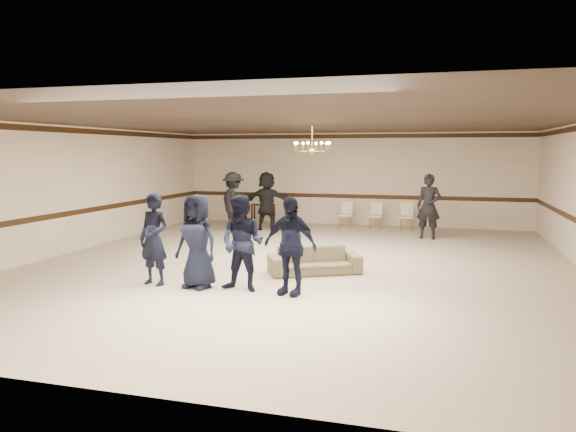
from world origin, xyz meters
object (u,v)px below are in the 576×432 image
Objects in this scene: boy_b at (197,241)px; boy_d at (290,246)px; banquet_chair_left at (346,215)px; banquet_chair_right at (406,217)px; boy_c at (242,243)px; console_table at (263,214)px; chandelier at (312,138)px; adult_right at (429,206)px; adult_left at (233,202)px; boy_a at (154,239)px; settee at (315,260)px; adult_mid at (267,201)px; banquet_chair_mid at (376,216)px.

boy_b and boy_d have the same top height.
banquet_chair_right is (2.00, 0.00, 0.00)m from banquet_chair_left.
console_table is at bearing 112.29° from boy_c.
boy_d is at bearing -82.83° from chandelier.
adult_right is at bearing 85.90° from boy_d.
banquet_chair_left is at bearing -105.18° from adult_left.
boy_d is 9.69m from console_table.
boy_a is (-2.24, -3.64, -1.99)m from chandelier.
adult_right is at bearing 52.46° from chandelier.
settee is at bearing 101.83° from boy_d.
boy_b is 1.00× the size of boy_d.
adult_mid is at bearing -69.47° from console_table.
boy_d is at bearing -98.96° from banquet_chair_right.
boy_c is 0.92× the size of adult_right.
adult_right is (2.24, 7.14, 0.07)m from boy_d.
banquet_chair_left is (-2.73, 1.68, -0.51)m from adult_right.
banquet_chair_left is (0.41, 8.82, -0.44)m from boy_c.
chandelier is 0.53× the size of boy_c.
boy_c is at bearing -104.53° from banquet_chair_right.
banquet_chair_mid is at bearing 79.43° from chandelier.
banquet_chair_right is (-0.73, 1.68, -0.51)m from adult_right.
boy_c is at bearing -76.43° from console_table.
adult_left is (-1.06, 6.84, 0.07)m from boy_a.
boy_a is 8.68m from adult_right.
adult_mid reaches higher than banquet_chair_right.
adult_left is 1.00× the size of adult_right.
adult_left is 2.17× the size of banquet_chair_left.
settee is (0.94, 1.77, -0.60)m from boy_c.
chandelier is 0.49× the size of adult_mid.
adult_mid is 2.17× the size of banquet_chair_right.
banquet_chair_left is (2.37, 1.28, -0.51)m from adult_mid.
boy_a is at bearing -105.24° from banquet_chair_left.
chandelier reaches higher than banquet_chair_right.
boy_b is 9.43m from banquet_chair_right.
boy_d is at bearing 12.11° from boy_b.
console_table is at bearing 175.00° from banquet_chair_left.
boy_d is 2.00× the size of banquet_chair_mid.
banquet_chair_mid is (1.41, 8.82, -0.44)m from boy_c.
chandelier is 4.72m from boy_a.
settee is 6.50m from adult_mid.
boy_d is at bearing 11.99° from boy_a.
adult_left reaches higher than settee.
boy_c is (1.80, 0.00, 0.00)m from boy_a.
adult_mid reaches higher than settee.
boy_b is 0.92× the size of adult_mid.
banquet_chair_left reaches higher than settee.
settee is at bearing 68.24° from boy_c.
boy_b is 9.13m from banquet_chair_mid.
adult_left is 4.74m from banquet_chair_mid.
banquet_chair_mid is at bearing -159.08° from adult_mid.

